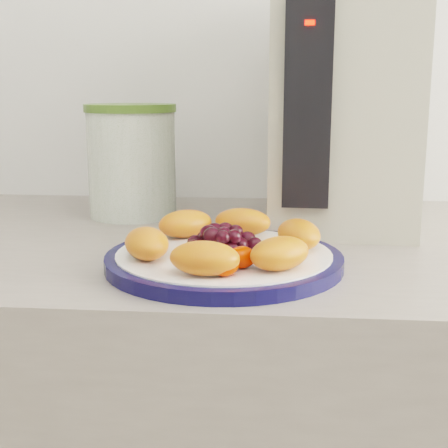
{
  "coord_description": "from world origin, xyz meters",
  "views": [
    {
      "loc": [
        0.04,
        0.37,
        1.1
      ],
      "look_at": [
        -0.02,
        1.05,
        0.95
      ],
      "focal_mm": 50.0,
      "sensor_mm": 36.0,
      "label": 1
    }
  ],
  "objects": [
    {
      "name": "plate_face",
      "position": [
        -0.02,
        1.05,
        0.91
      ],
      "size": [
        0.25,
        0.25,
        0.02
      ],
      "primitive_type": "cylinder",
      "color": "white",
      "rests_on": "counter"
    },
    {
      "name": "canister",
      "position": [
        -0.19,
        1.33,
        0.98
      ],
      "size": [
        0.14,
        0.14,
        0.16
      ],
      "primitive_type": "cylinder",
      "rotation": [
        0.0,
        0.0,
        0.05
      ],
      "color": "#395C18",
      "rests_on": "counter"
    },
    {
      "name": "fruit_plate",
      "position": [
        -0.02,
        1.05,
        0.93
      ],
      "size": [
        0.23,
        0.23,
        0.03
      ],
      "color": "#D35418",
      "rests_on": "plate_face"
    },
    {
      "name": "appliance_led",
      "position": [
        0.07,
        1.16,
        1.18
      ],
      "size": [
        0.01,
        0.01,
        0.01
      ],
      "primitive_type": "cube",
      "rotation": [
        0.0,
        0.0,
        -0.05
      ],
      "color": "#FF0C05",
      "rests_on": "appliance_panel"
    },
    {
      "name": "appliance_panel",
      "position": [
        0.07,
        1.17,
        1.08
      ],
      "size": [
        0.06,
        0.02,
        0.26
      ],
      "primitive_type": "cube",
      "rotation": [
        0.0,
        0.0,
        -0.05
      ],
      "color": "black",
      "rests_on": "appliance_body"
    },
    {
      "name": "plate_rim",
      "position": [
        -0.02,
        1.05,
        0.91
      ],
      "size": [
        0.27,
        0.27,
        0.01
      ],
      "primitive_type": "cylinder",
      "color": "#0C0D3A",
      "rests_on": "counter"
    },
    {
      "name": "appliance_body",
      "position": [
        0.13,
        1.31,
        1.07
      ],
      "size": [
        0.21,
        0.29,
        0.35
      ],
      "primitive_type": "cube",
      "rotation": [
        0.0,
        0.0,
        -0.05
      ],
      "color": "#ACA892",
      "rests_on": "counter"
    },
    {
      "name": "canister_lid",
      "position": [
        -0.19,
        1.33,
        1.07
      ],
      "size": [
        0.15,
        0.15,
        0.01
      ],
      "primitive_type": "cylinder",
      "rotation": [
        0.0,
        0.0,
        0.05
      ],
      "color": "#466824",
      "rests_on": "canister"
    }
  ]
}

